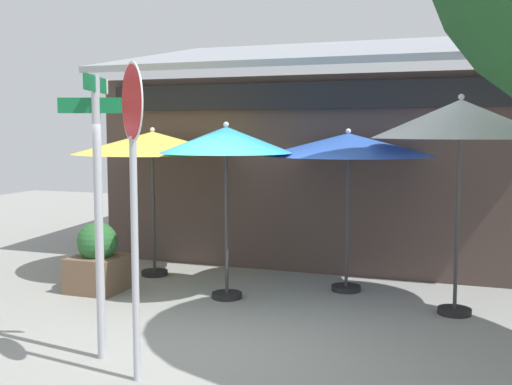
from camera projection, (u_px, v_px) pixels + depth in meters
name	position (u px, v px, depth m)	size (l,w,h in m)	color
ground_plane	(215.00, 339.00, 7.54)	(28.00, 28.00, 0.10)	gray
cafe_building	(343.00, 163.00, 12.62)	(8.61, 5.04, 4.49)	#473833
street_sign_post	(98.00, 189.00, 6.60)	(0.76, 0.81, 3.01)	#A8AAB2
stop_sign	(133.00, 163.00, 5.97)	(0.54, 0.54, 3.08)	#A8AAB2
patio_umbrella_mustard_left	(153.00, 144.00, 10.40)	(2.63, 2.63, 2.48)	black
patio_umbrella_teal_center	(226.00, 142.00, 8.96)	(1.91, 1.91, 2.55)	black
patio_umbrella_royal_blue_right	(348.00, 146.00, 9.38)	(2.56, 2.56, 2.46)	black
patio_umbrella_ivory_far_right	(461.00, 120.00, 8.13)	(2.29, 2.29, 2.90)	black
sidewalk_planter	(98.00, 261.00, 9.54)	(0.76, 0.76, 1.06)	brown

